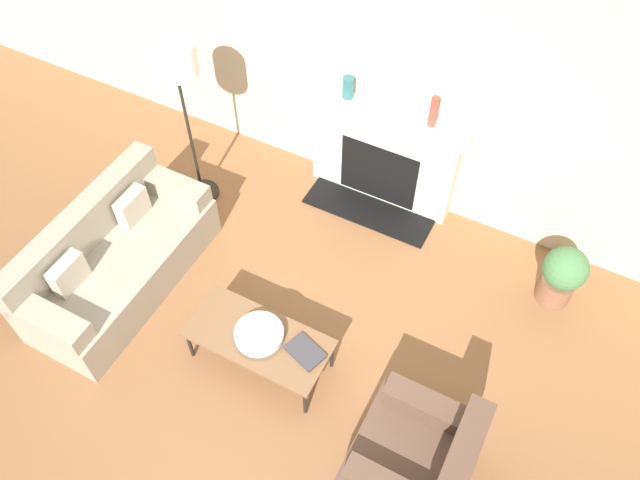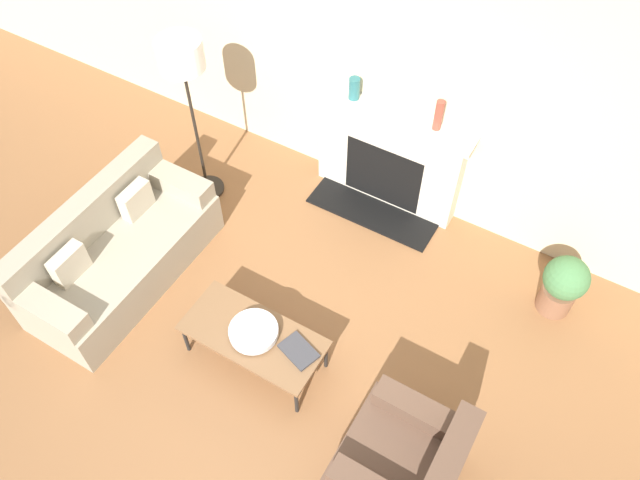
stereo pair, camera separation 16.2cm
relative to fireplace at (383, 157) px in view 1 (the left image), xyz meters
name	(u,v)px [view 1 (the left image)]	position (x,y,z in m)	size (l,w,h in m)	color
ground_plane	(243,389)	(-0.09, -2.47, -0.53)	(18.00, 18.00, 0.00)	brown
wall_back	(389,65)	(-0.09, 0.14, 0.92)	(18.00, 0.06, 2.90)	beige
fireplace	(383,157)	(0.00, 0.00, 0.00)	(1.56, 0.59, 1.08)	beige
couch	(116,260)	(-1.63, -2.06, -0.22)	(0.82, 1.84, 0.82)	#9E937F
armchair_near	(416,460)	(1.38, -2.46, -0.23)	(0.79, 0.84, 0.78)	brown
coffee_table	(259,339)	(-0.09, -2.18, -0.17)	(1.16, 0.54, 0.38)	brown
bowl	(259,334)	(-0.08, -2.17, -0.10)	(0.39, 0.39, 0.08)	silver
book	(305,352)	(0.30, -2.12, -0.13)	(0.34, 0.28, 0.02)	#38383D
floor_lamp	(177,73)	(-1.61, -0.83, 0.96)	(0.40, 0.40, 1.76)	black
mantel_vase_left	(348,87)	(-0.41, 0.01, 0.66)	(0.10, 0.10, 0.21)	#28666B
mantel_vase_center_left	(434,112)	(0.41, 0.01, 0.70)	(0.07, 0.07, 0.29)	brown
potted_plant	(562,274)	(1.89, -0.42, -0.18)	(0.38, 0.38, 0.62)	brown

